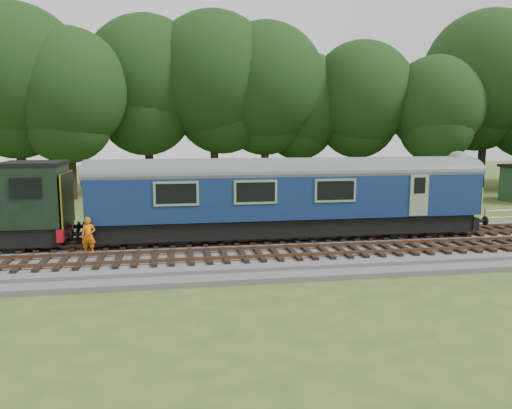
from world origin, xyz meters
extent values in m
plane|color=#385720|center=(0.00, 0.00, 0.00)|extent=(120.00, 120.00, 0.00)
cube|color=#4C4C4F|center=(0.00, 0.00, 0.17)|extent=(70.00, 7.00, 0.35)
cube|color=brown|center=(0.00, 0.68, 0.49)|extent=(66.50, 0.07, 0.14)
cube|color=brown|center=(0.00, 2.12, 0.49)|extent=(66.50, 0.07, 0.14)
cube|color=brown|center=(0.00, -2.32, 0.49)|extent=(66.50, 0.07, 0.14)
cube|color=brown|center=(0.00, -0.88, 0.49)|extent=(66.50, 0.07, 0.14)
cube|color=black|center=(-2.29, 1.40, 1.06)|extent=(17.46, 2.52, 0.85)
cube|color=navy|center=(-2.29, 1.40, 2.48)|extent=(18.00, 2.80, 2.05)
cube|color=yellow|center=(6.73, 1.40, 2.11)|extent=(0.06, 2.74, 1.30)
cube|color=black|center=(3.71, 1.40, 0.86)|extent=(2.60, 2.00, 0.55)
cube|color=black|center=(-8.29, 1.40, 0.86)|extent=(2.60, 2.00, 0.55)
cube|color=black|center=(-13.49, 1.40, 2.66)|extent=(2.40, 2.55, 2.60)
cube|color=#A60C19|center=(-12.31, 1.40, 1.06)|extent=(0.25, 2.60, 0.55)
cube|color=yellow|center=(-12.17, 1.40, 2.46)|extent=(0.06, 2.55, 2.30)
imported|color=orange|center=(-11.08, -0.29, 1.12)|extent=(0.57, 0.38, 1.55)
camera|label=1|loc=(-7.58, -21.16, 5.39)|focal=35.00mm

